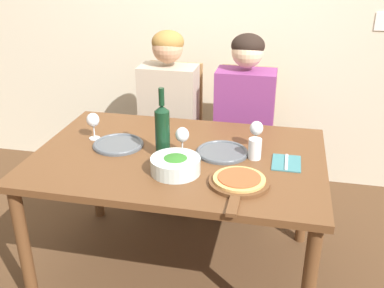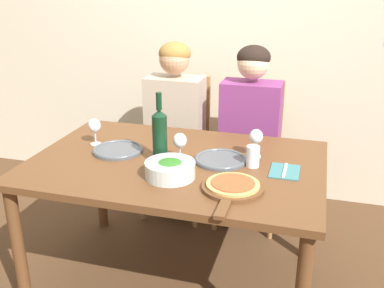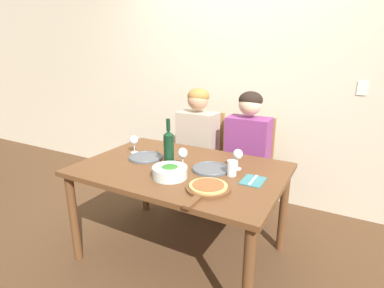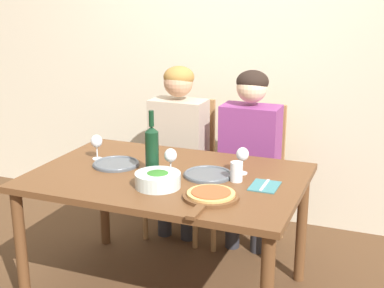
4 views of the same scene
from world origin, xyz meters
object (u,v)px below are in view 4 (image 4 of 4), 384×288
object	(u,v)px
pizza_on_board	(210,196)
wine_glass_centre	(170,157)
chair_right	(253,171)
wine_bottle	(152,150)
broccoli_bowl	(158,180)
wine_glass_left	(97,142)
person_man	(249,144)
dinner_plate_left	(116,164)
water_tumbler	(237,172)
chair_left	(184,162)
person_woman	(178,137)
wine_glass_right	(242,156)
dinner_plate_right	(208,174)
fork_on_napkin	(265,186)

from	to	relation	value
pizza_on_board	wine_glass_centre	size ratio (longest dim) A/B	2.77
wine_glass_centre	chair_right	bearing A→B (deg)	74.59
wine_bottle	wine_glass_centre	size ratio (longest dim) A/B	2.41
broccoli_bowl	wine_glass_centre	xyz separation A→B (m)	(-0.01, 0.19, 0.07)
broccoli_bowl	wine_glass_left	xyz separation A→B (m)	(-0.54, 0.29, 0.07)
person_man	wine_bottle	world-z (taller)	person_man
dinner_plate_left	water_tumbler	distance (m)	0.73
chair_left	chair_right	bearing A→B (deg)	0.00
wine_glass_centre	person_woman	bearing A→B (deg)	110.21
chair_left	wine_glass_right	bearing A→B (deg)	-47.77
broccoli_bowl	wine_glass_centre	distance (m)	0.20
wine_bottle	person_woman	bearing A→B (deg)	103.20
dinner_plate_right	pizza_on_board	distance (m)	0.33
dinner_plate_left	wine_bottle	bearing A→B (deg)	-15.94
dinner_plate_right	chair_left	bearing A→B (deg)	120.44
dinner_plate_right	wine_glass_centre	bearing A→B (deg)	-163.32
wine_bottle	wine_glass_centre	world-z (taller)	wine_bottle
person_man	wine_bottle	size ratio (longest dim) A/B	3.37
wine_glass_centre	dinner_plate_right	bearing A→B (deg)	16.68
person_woman	water_tumbler	bearing A→B (deg)	-47.97
wine_bottle	water_tumbler	distance (m)	0.47
dinner_plate_right	wine_glass_right	size ratio (longest dim) A/B	1.79
chair_left	wine_glass_right	size ratio (longest dim) A/B	6.43
pizza_on_board	wine_glass_right	xyz separation A→B (m)	(0.04, 0.41, 0.09)
broccoli_bowl	pizza_on_board	xyz separation A→B (m)	(0.31, -0.06, -0.02)
wine_bottle	dinner_plate_right	world-z (taller)	wine_bottle
person_woman	pizza_on_board	xyz separation A→B (m)	(0.60, -1.00, 0.02)
person_woman	person_man	bearing A→B (deg)	0.00
person_woman	pizza_on_board	distance (m)	1.16
person_man	broccoli_bowl	bearing A→B (deg)	-103.46
pizza_on_board	wine_glass_centre	distance (m)	0.42
chair_right	dinner_plate_right	xyz separation A→B (m)	(-0.04, -0.81, 0.24)
wine_glass_centre	water_tumbler	size ratio (longest dim) A/B	1.42
broccoli_bowl	water_tumbler	bearing A→B (deg)	33.19
wine_glass_right	water_tumbler	world-z (taller)	wine_glass_right
dinner_plate_left	dinner_plate_right	xyz separation A→B (m)	(0.56, 0.02, 0.00)
wine_bottle	water_tumbler	bearing A→B (deg)	9.91
chair_left	wine_glass_left	size ratio (longest dim) A/B	6.43
person_man	chair_right	bearing A→B (deg)	90.00
person_woman	wine_bottle	xyz separation A→B (m)	(0.19, -0.79, 0.15)
wine_glass_centre	wine_bottle	bearing A→B (deg)	-155.40
wine_glass_right	pizza_on_board	bearing A→B (deg)	-95.32
broccoli_bowl	water_tumbler	world-z (taller)	water_tumbler
person_man	dinner_plate_right	bearing A→B (deg)	-93.38
broccoli_bowl	dinner_plate_left	bearing A→B (deg)	148.64
wine_bottle	fork_on_napkin	xyz separation A→B (m)	(0.62, 0.06, -0.14)
chair_left	person_woman	world-z (taller)	person_woman
pizza_on_board	wine_glass_right	distance (m)	0.42
dinner_plate_right	water_tumbler	size ratio (longest dim) A/B	2.54
wine_glass_right	wine_glass_centre	distance (m)	0.40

